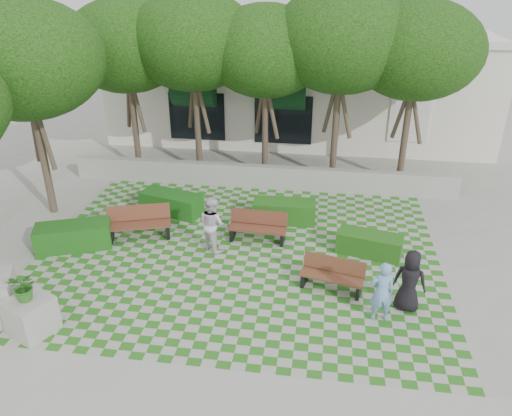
% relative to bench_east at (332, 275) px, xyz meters
% --- Properties ---
extents(ground, '(90.00, 90.00, 0.00)m').
position_rel_bench_east_xyz_m(ground, '(-2.84, 0.31, -0.43)').
color(ground, gray).
rests_on(ground, ground).
extents(lawn, '(12.00, 12.00, 0.00)m').
position_rel_bench_east_xyz_m(lawn, '(-2.84, 1.31, -0.42)').
color(lawn, '#2B721E').
rests_on(lawn, ground).
extents(sidewalk_south, '(16.00, 2.00, 0.01)m').
position_rel_bench_east_xyz_m(sidewalk_south, '(-2.84, -4.39, -0.42)').
color(sidewalk_south, '#9E9B93').
rests_on(sidewalk_south, ground).
extents(sidewalk_west, '(2.00, 12.00, 0.01)m').
position_rel_bench_east_xyz_m(sidewalk_west, '(-10.04, 1.31, -0.42)').
color(sidewalk_west, '#9E9B93').
rests_on(sidewalk_west, ground).
extents(retaining_wall, '(15.00, 0.36, 0.90)m').
position_rel_bench_east_xyz_m(retaining_wall, '(-2.84, 6.51, 0.02)').
color(retaining_wall, '#9E9B93').
rests_on(retaining_wall, ground).
extents(bench_east, '(1.78, 0.95, 0.89)m').
position_rel_bench_east_xyz_m(bench_east, '(0.00, 0.00, 0.00)').
color(bench_east, '#58311E').
rests_on(bench_east, ground).
extents(bench_mid, '(1.85, 0.70, 0.96)m').
position_rel_bench_east_xyz_m(bench_mid, '(-2.35, 2.35, 0.03)').
color(bench_mid, '#592D1E').
rests_on(bench_mid, ground).
extents(bench_west, '(2.11, 1.24, 1.05)m').
position_rel_bench_east_xyz_m(bench_west, '(-6.14, 1.99, 0.08)').
color(bench_west, brown).
rests_on(bench_west, ground).
extents(hedge_east, '(2.04, 1.19, 0.67)m').
position_rel_bench_east_xyz_m(hedge_east, '(1.11, 2.00, -0.09)').
color(hedge_east, '#1D4E14').
rests_on(hedge_east, ground).
extents(hedge_midright, '(2.13, 0.92, 0.74)m').
position_rel_bench_east_xyz_m(hedge_midright, '(-1.65, 3.77, -0.06)').
color(hedge_midright, '#1D5216').
rests_on(hedge_midright, ground).
extents(hedge_midleft, '(2.30, 1.41, 0.75)m').
position_rel_bench_east_xyz_m(hedge_midleft, '(-5.63, 3.82, -0.05)').
color(hedge_midleft, '#164F15').
rests_on(hedge_midleft, ground).
extents(hedge_west, '(2.41, 1.63, 0.78)m').
position_rel_bench_east_xyz_m(hedge_west, '(-7.94, 1.09, -0.04)').
color(hedge_west, '#184E15').
rests_on(hedge_west, ground).
extents(planter_front, '(1.23, 1.23, 1.65)m').
position_rel_bench_east_xyz_m(planter_front, '(-7.08, -2.79, 0.24)').
color(planter_front, '#9E9B93').
rests_on(planter_front, ground).
extents(person_blue, '(0.65, 0.48, 1.65)m').
position_rel_bench_east_xyz_m(person_blue, '(1.17, -1.14, 0.39)').
color(person_blue, '#72A1CF').
rests_on(person_blue, ground).
extents(person_dark, '(0.94, 0.76, 1.68)m').
position_rel_bench_east_xyz_m(person_dark, '(1.90, -0.60, 0.41)').
color(person_dark, black).
rests_on(person_dark, ground).
extents(person_white, '(1.08, 1.04, 1.75)m').
position_rel_bench_east_xyz_m(person_white, '(-3.66, 1.61, 0.44)').
color(person_white, silver).
rests_on(person_white, ground).
extents(tree_row, '(17.70, 13.40, 7.41)m').
position_rel_bench_east_xyz_m(tree_row, '(-4.70, 6.27, 4.75)').
color(tree_row, '#47382B').
rests_on(tree_row, ground).
extents(building, '(18.00, 8.92, 5.15)m').
position_rel_bench_east_xyz_m(building, '(-1.90, 14.39, 2.09)').
color(building, silver).
rests_on(building, ground).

